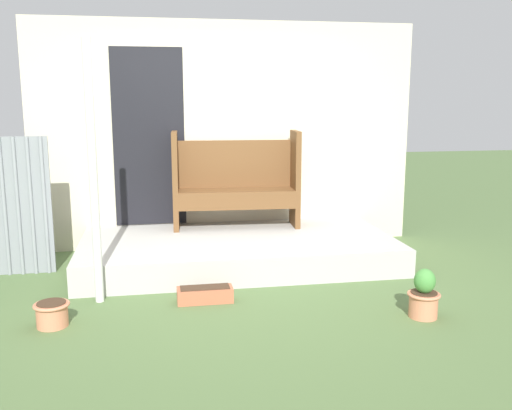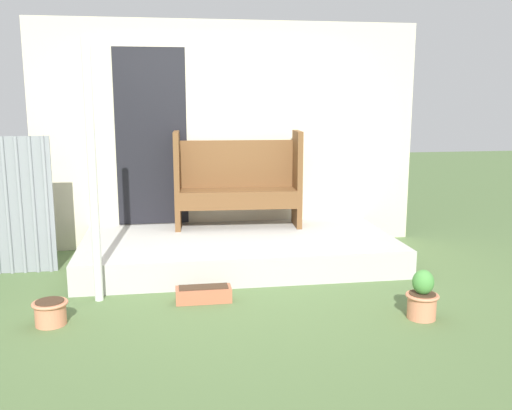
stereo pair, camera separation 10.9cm
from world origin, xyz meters
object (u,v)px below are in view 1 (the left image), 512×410
at_px(bench, 236,179).
at_px(flower_pot_left, 52,313).
at_px(support_post, 93,175).
at_px(planter_box_rect, 205,294).
at_px(flower_pot_middle, 424,296).

height_order(bench, flower_pot_left, bench).
relative_size(support_post, bench, 1.54).
bearing_deg(planter_box_rect, bench, 72.75).
bearing_deg(bench, support_post, -130.57).
xyz_separation_m(bench, planter_box_rect, (-0.51, -1.64, -0.76)).
xyz_separation_m(support_post, flower_pot_middle, (2.60, -0.83, -0.93)).
distance_m(bench, flower_pot_middle, 2.67).
bearing_deg(support_post, planter_box_rect, -11.05).
xyz_separation_m(bench, flower_pot_left, (-1.72, -1.96, -0.72)).
xyz_separation_m(support_post, bench, (1.41, 1.46, -0.28)).
distance_m(support_post, flower_pot_left, 1.16).
xyz_separation_m(support_post, planter_box_rect, (0.90, -0.18, -1.04)).
relative_size(support_post, flower_pot_left, 8.04).
relative_size(flower_pot_middle, planter_box_rect, 0.84).
bearing_deg(support_post, flower_pot_middle, -17.66).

